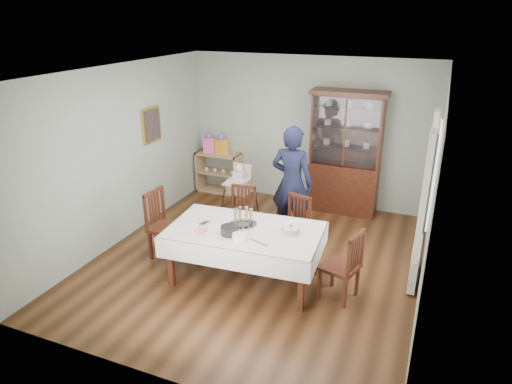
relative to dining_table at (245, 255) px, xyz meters
The scene contains 25 objects.
floor 0.66m from the dining_table, 94.93° to the left, with size 5.00×5.00×0.00m, color #593319.
room_shell 1.70m from the dining_table, 92.48° to the left, with size 5.00×5.00×5.00m.
dining_table is the anchor object (origin of this frame).
china_cabinet 2.98m from the dining_table, 75.87° to the left, with size 1.30×0.48×2.18m.
sideboard 3.34m from the dining_table, 122.53° to the left, with size 0.90×0.38×0.80m.
picture_frame 2.92m from the dining_table, 149.46° to the left, with size 0.04×0.48×0.58m, color gold.
window 2.60m from the dining_table, 21.06° to the left, with size 0.04×1.02×1.22m, color white.
curtain_left 2.38m from the dining_table, ahead, with size 0.07×0.30×1.55m, color silver.
curtain_right 2.78m from the dining_table, 34.58° to the left, with size 0.07×0.30×1.55m, color silver.
radiator 2.27m from the dining_table, 21.60° to the left, with size 0.10×0.80×0.55m, color white.
chair_far_left 1.06m from the dining_table, 117.05° to the left, with size 0.46×0.46×0.91m.
chair_far_right 0.99m from the dining_table, 67.74° to the left, with size 0.50×0.50×0.90m.
chair_end_left 1.33m from the dining_table, behind, with size 0.49×0.49×1.02m.
chair_end_right 1.28m from the dining_table, ahead, with size 0.52×0.52×0.95m.
woman 1.57m from the dining_table, 83.89° to the left, with size 0.67×0.44×1.83m, color black.
high_chair 1.86m from the dining_table, 116.36° to the left, with size 0.49×0.49×1.04m.
champagne_tray 0.46m from the dining_table, 122.04° to the left, with size 0.37×0.37×0.22m.
birthday_cake 0.74m from the dining_table, ahead, with size 0.26×0.26×0.18m.
plate_stack_dark 0.49m from the dining_table, 121.34° to the right, with size 0.23×0.23×0.11m, color black.
plate_stack_white 0.52m from the dining_table, 78.39° to the right, with size 0.19×0.19×0.08m, color white.
napkin_stack 0.68m from the dining_table, 152.47° to the right, with size 0.14×0.14×0.02m, color #FF5DA0.
cutlery 0.71m from the dining_table, behind, with size 0.10×0.14×0.01m, color silver, non-canonical shape.
cake_knife 0.57m from the dining_table, 42.04° to the right, with size 0.29×0.03×0.01m, color silver.
gift_bag_pink 3.48m from the dining_table, 125.36° to the left, with size 0.24×0.19×0.40m.
gift_bag_orange 3.34m from the dining_table, 121.57° to the left, with size 0.25×0.20×0.41m.
Camera 1 is at (2.21, -5.42, 3.41)m, focal length 32.00 mm.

